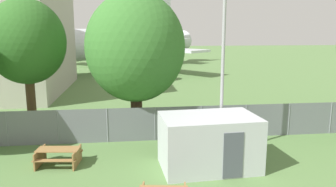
# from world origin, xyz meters

# --- Properties ---
(perimeter_fence) EXTENTS (56.07, 0.07, 1.85)m
(perimeter_fence) POSITION_xyz_m (-0.00, 11.09, 0.92)
(perimeter_fence) COLOR slate
(perimeter_fence) RESTS_ON ground
(airplane) EXTENTS (28.33, 30.71, 12.51)m
(airplane) POSITION_xyz_m (-3.38, 43.71, 3.93)
(airplane) COLOR silver
(airplane) RESTS_ON ground
(portable_cabin) EXTENTS (4.23, 2.83, 2.32)m
(portable_cabin) POSITION_xyz_m (2.01, 7.23, 1.16)
(portable_cabin) COLOR silver
(portable_cabin) RESTS_ON ground
(picnic_bench_open_grass) EXTENTS (1.99, 1.60, 0.76)m
(picnic_bench_open_grass) POSITION_xyz_m (-4.54, 8.27, 0.48)
(picnic_bench_open_grass) COLOR olive
(picnic_bench_open_grass) RESTS_ON ground
(tree_left_of_cabin) EXTENTS (4.37, 4.37, 7.68)m
(tree_left_of_cabin) POSITION_xyz_m (-7.04, 13.51, 5.24)
(tree_left_of_cabin) COLOR brown
(tree_left_of_cabin) RESTS_ON ground
(tree_behind_benches) EXTENTS (5.50, 5.50, 8.00)m
(tree_behind_benches) POSITION_xyz_m (-0.96, 12.37, 4.95)
(tree_behind_benches) COLOR #4C3823
(tree_behind_benches) RESTS_ON ground
(light_mast) EXTENTS (0.44, 0.44, 8.07)m
(light_mast) POSITION_xyz_m (2.97, 8.77, 4.91)
(light_mast) COLOR #99999E
(light_mast) RESTS_ON ground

